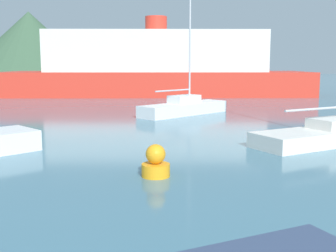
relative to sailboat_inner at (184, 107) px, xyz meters
name	(u,v)px	position (x,y,z in m)	size (l,w,h in m)	color
sailboat_inner	(184,107)	(0.00, 0.00, 0.00)	(6.87, 5.22, 8.84)	white
ferry_distant	(156,67)	(1.72, 17.76, 2.43)	(33.32, 15.79, 8.29)	red
buoy_marker	(156,163)	(-4.93, -14.81, -0.10)	(0.86, 0.86, 0.99)	orange
hill_central	(30,46)	(-15.58, 69.84, 6.65)	(30.44, 30.44, 14.33)	#38563D
hill_east	(175,55)	(17.38, 72.41, 4.81)	(31.07, 31.07, 10.65)	#38563D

